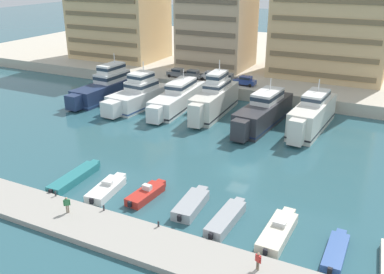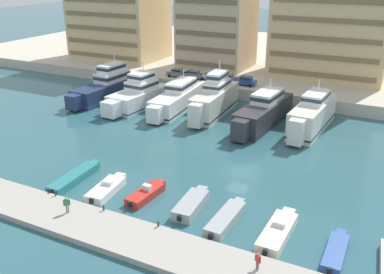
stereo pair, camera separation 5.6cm
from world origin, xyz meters
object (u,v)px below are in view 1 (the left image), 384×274
(motorboat_grey_center, at_px, (226,219))
(car_grey_far_left, at_px, (177,72))
(motorboat_red_mid_left, at_px, (146,194))
(car_grey_center_left, at_px, (227,78))
(yacht_ivory_center_left, at_px, (214,99))
(motorboat_cream_center_right, at_px, (278,231))
(yacht_white_left, at_px, (138,95))
(motorboat_teal_far_left, at_px, (75,177))
(car_blue_center, at_px, (245,80))
(motorboat_white_left, at_px, (107,189))
(pedestrian_near_edge, at_px, (258,260))
(motorboat_grey_center_left, at_px, (192,204))
(yacht_white_mid_left, at_px, (178,98))
(pedestrian_mid_deck, at_px, (67,204))
(motorboat_blue_mid_right, at_px, (336,251))
(yacht_navy_far_left, at_px, (108,86))
(yacht_ivory_center_right, at_px, (312,115))
(car_silver_mid_left, at_px, (211,75))
(yacht_charcoal_center, at_px, (263,112))
(car_grey_left, at_px, (193,74))

(motorboat_grey_center, bearing_deg, car_grey_far_left, 123.91)
(motorboat_red_mid_left, distance_m, car_grey_center_left, 41.96)
(yacht_ivory_center_left, bearing_deg, motorboat_cream_center_right, -56.43)
(yacht_white_left, distance_m, motorboat_teal_far_left, 28.37)
(motorboat_cream_center_right, height_order, car_blue_center, car_blue_center)
(motorboat_white_left, xyz_separation_m, pedestrian_near_edge, (19.28, -5.64, 1.11))
(car_grey_far_left, bearing_deg, motorboat_grey_center_left, -59.76)
(yacht_white_mid_left, relative_size, motorboat_grey_center_left, 2.87)
(yacht_ivory_center_left, distance_m, motorboat_red_mid_left, 29.21)
(motorboat_cream_center_right, xyz_separation_m, pedestrian_mid_deck, (-19.56, -6.29, 1.10))
(yacht_ivory_center_left, xyz_separation_m, motorboat_red_mid_left, (4.71, -28.74, -2.15))
(motorboat_blue_mid_right, xyz_separation_m, pedestrian_mid_deck, (-24.83, -5.87, 1.26))
(yacht_navy_far_left, xyz_separation_m, car_blue_center, (22.76, 12.12, 0.96))
(car_grey_far_left, bearing_deg, yacht_white_mid_left, -60.94)
(yacht_ivory_center_right, distance_m, pedestrian_mid_deck, 39.13)
(motorboat_white_left, bearing_deg, motorboat_blue_mid_right, -0.06)
(yacht_ivory_center_right, bearing_deg, yacht_white_mid_left, 179.30)
(yacht_ivory_center_right, distance_m, motorboat_grey_center, 29.60)
(yacht_white_mid_left, bearing_deg, motorboat_cream_center_right, -48.18)
(motorboat_cream_center_right, bearing_deg, motorboat_grey_center_left, 175.50)
(car_grey_far_left, distance_m, pedestrian_near_edge, 57.72)
(car_grey_center_left, xyz_separation_m, car_blue_center, (3.90, -0.44, 0.00))
(yacht_white_left, relative_size, car_silver_mid_left, 3.82)
(yacht_charcoal_center, relative_size, motorboat_red_mid_left, 3.01)
(motorboat_red_mid_left, xyz_separation_m, car_blue_center, (-3.67, 40.74, 2.70))
(yacht_navy_far_left, xyz_separation_m, car_grey_far_left, (8.22, 12.07, 0.96))
(yacht_charcoal_center, bearing_deg, car_grey_center_left, 130.66)
(yacht_navy_far_left, xyz_separation_m, yacht_ivory_center_left, (21.72, 0.12, 0.41))
(yacht_white_left, bearing_deg, car_silver_mid_left, 63.96)
(yacht_navy_far_left, relative_size, yacht_ivory_center_right, 1.15)
(motorboat_grey_center, xyz_separation_m, motorboat_cream_center_right, (5.09, 0.20, -0.02))
(car_grey_far_left, bearing_deg, yacht_ivory_center_left, -41.51)
(motorboat_white_left, height_order, motorboat_red_mid_left, motorboat_red_mid_left)
(yacht_charcoal_center, xyz_separation_m, motorboat_teal_far_left, (-13.71, -27.95, -1.65))
(car_grey_center_left, distance_m, pedestrian_near_edge, 52.80)
(yacht_navy_far_left, distance_m, yacht_ivory_center_left, 21.72)
(yacht_charcoal_center, distance_m, motorboat_blue_mid_right, 32.62)
(motorboat_white_left, bearing_deg, car_silver_mid_left, 98.82)
(yacht_ivory_center_left, relative_size, motorboat_grey_center_left, 2.50)
(yacht_ivory_center_right, bearing_deg, motorboat_grey_center_left, -101.90)
(motorboat_blue_mid_right, relative_size, pedestrian_near_edge, 3.95)
(motorboat_white_left, relative_size, motorboat_grey_center, 0.91)
(yacht_charcoal_center, relative_size, pedestrian_mid_deck, 10.58)
(yacht_navy_far_left, height_order, pedestrian_mid_deck, yacht_navy_far_left)
(motorboat_cream_center_right, bearing_deg, car_grey_left, 125.49)
(yacht_ivory_center_right, height_order, motorboat_red_mid_left, yacht_ivory_center_right)
(yacht_white_left, relative_size, car_grey_far_left, 3.79)
(yacht_charcoal_center, distance_m, car_grey_left, 23.26)
(motorboat_cream_center_right, bearing_deg, yacht_navy_far_left, 144.65)
(yacht_white_mid_left, xyz_separation_m, car_blue_center, (8.04, 11.76, 1.31))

